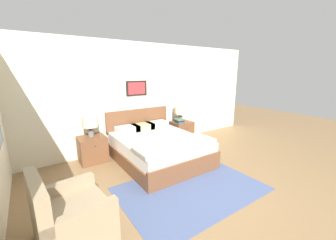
{
  "coord_description": "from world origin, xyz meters",
  "views": [
    {
      "loc": [
        -2.19,
        -1.88,
        1.91
      ],
      "look_at": [
        0.12,
        1.52,
        0.94
      ],
      "focal_mm": 22.0,
      "sensor_mm": 36.0,
      "label": 1
    }
  ],
  "objects": [
    {
      "name": "table_lamp_near_window",
      "position": [
        -1.2,
        2.49,
        0.88
      ],
      "size": [
        0.33,
        0.33,
        0.46
      ],
      "color": "slate",
      "rests_on": "nightstand_near_window"
    },
    {
      "name": "book_thick_bottom",
      "position": [
        1.09,
        2.42,
        0.58
      ],
      "size": [
        0.19,
        0.25,
        0.04
      ],
      "rotation": [
        0.0,
        0.0,
        0.02
      ],
      "color": "#335693",
      "rests_on": "nightstand_by_door"
    },
    {
      "name": "nightstand_by_door",
      "position": [
        1.21,
        2.47,
        0.28
      ],
      "size": [
        0.55,
        0.52,
        0.56
      ],
      "color": "brown",
      "rests_on": "ground_plane"
    },
    {
      "name": "book_hardcover_middle",
      "position": [
        1.09,
        2.42,
        0.61
      ],
      "size": [
        0.21,
        0.27,
        0.04
      ],
      "rotation": [
        0.0,
        0.0,
        -0.05
      ],
      "color": "#232328",
      "rests_on": "book_thick_bottom"
    },
    {
      "name": "armchair",
      "position": [
        -1.98,
        0.37,
        0.3
      ],
      "size": [
        0.81,
        0.86,
        0.88
      ],
      "rotation": [
        0.0,
        0.0,
        -1.47
      ],
      "color": "#998466",
      "rests_on": "ground_plane"
    },
    {
      "name": "bed",
      "position": [
        0.01,
        1.73,
        0.3
      ],
      "size": [
        1.64,
        2.01,
        1.0
      ],
      "color": "brown",
      "rests_on": "ground_plane"
    },
    {
      "name": "nightstand_near_window",
      "position": [
        -1.2,
        2.47,
        0.28
      ],
      "size": [
        0.55,
        0.52,
        0.56
      ],
      "color": "brown",
      "rests_on": "ground_plane"
    },
    {
      "name": "ground_plane",
      "position": [
        0.0,
        0.0,
        0.0
      ],
      "size": [
        16.0,
        16.0,
        0.0
      ],
      "primitive_type": "plane",
      "color": "olive"
    },
    {
      "name": "table_lamp_by_door",
      "position": [
        1.2,
        2.49,
        0.88
      ],
      "size": [
        0.33,
        0.33,
        0.46
      ],
      "color": "slate",
      "rests_on": "nightstand_by_door"
    },
    {
      "name": "area_rug_main",
      "position": [
        -0.14,
        0.45,
        0.0
      ],
      "size": [
        2.32,
        1.6,
        0.01
      ],
      "color": "#47567F",
      "rests_on": "ground_plane"
    },
    {
      "name": "wall_back",
      "position": [
        0.0,
        2.8,
        1.3
      ],
      "size": [
        7.67,
        0.09,
        2.6
      ],
      "color": "beige",
      "rests_on": "ground_plane"
    },
    {
      "name": "book_novel_upper",
      "position": [
        1.09,
        2.42,
        0.65
      ],
      "size": [
        0.22,
        0.23,
        0.03
      ],
      "rotation": [
        0.0,
        0.0,
        -0.05
      ],
      "color": "#4C7551",
      "rests_on": "book_hardcover_middle"
    }
  ]
}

